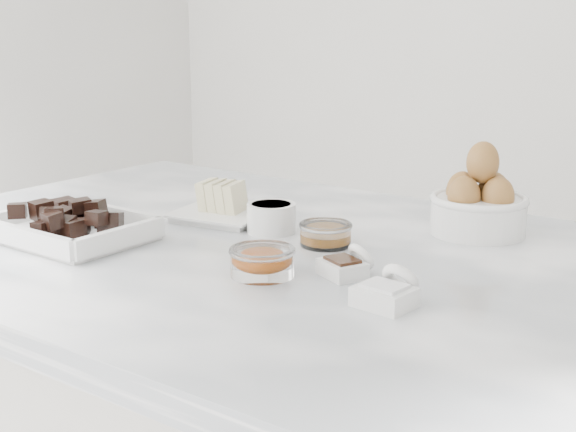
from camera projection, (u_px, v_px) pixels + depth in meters
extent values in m
cube|color=white|center=(264.00, 259.00, 1.14)|extent=(1.20, 0.80, 0.04)
cube|color=white|center=(71.00, 235.00, 1.17)|extent=(0.21, 0.16, 0.01)
cube|color=white|center=(225.00, 216.00, 1.29)|extent=(0.15, 0.15, 0.01)
cube|color=white|center=(225.00, 211.00, 1.28)|extent=(0.17, 0.17, 0.00)
cylinder|color=white|center=(271.00, 218.00, 1.20)|extent=(0.07, 0.07, 0.04)
cylinder|color=white|center=(271.00, 207.00, 1.20)|extent=(0.06, 0.06, 0.01)
cylinder|color=white|center=(478.00, 216.00, 1.19)|extent=(0.14, 0.14, 0.05)
torus|color=white|center=(479.00, 199.00, 1.19)|extent=(0.15, 0.15, 0.01)
ellipsoid|color=olive|center=(500.00, 197.00, 1.17)|extent=(0.05, 0.05, 0.06)
ellipsoid|color=olive|center=(460.00, 193.00, 1.20)|extent=(0.05, 0.05, 0.06)
ellipsoid|color=olive|center=(489.00, 192.00, 1.21)|extent=(0.05, 0.05, 0.06)
ellipsoid|color=olive|center=(468.00, 198.00, 1.16)|extent=(0.05, 0.05, 0.06)
ellipsoid|color=olive|center=(483.00, 162.00, 1.17)|extent=(0.05, 0.05, 0.06)
cylinder|color=white|center=(325.00, 235.00, 1.13)|extent=(0.07, 0.07, 0.03)
torus|color=white|center=(326.00, 225.00, 1.13)|extent=(0.08, 0.08, 0.01)
cylinder|color=orange|center=(325.00, 238.00, 1.14)|extent=(0.06, 0.06, 0.01)
cylinder|color=white|center=(262.00, 263.00, 1.00)|extent=(0.08, 0.08, 0.03)
torus|color=white|center=(262.00, 251.00, 1.00)|extent=(0.08, 0.08, 0.01)
ellipsoid|color=orange|center=(262.00, 262.00, 1.00)|extent=(0.05, 0.05, 0.02)
cube|color=white|center=(342.00, 269.00, 1.00)|extent=(0.07, 0.06, 0.02)
cube|color=black|center=(343.00, 260.00, 1.00)|extent=(0.05, 0.05, 0.00)
torus|color=white|center=(361.00, 256.00, 1.01)|extent=(0.05, 0.05, 0.04)
cube|color=white|center=(384.00, 297.00, 0.90)|extent=(0.07, 0.06, 0.02)
cube|color=white|center=(384.00, 286.00, 0.89)|extent=(0.05, 0.04, 0.00)
torus|color=white|center=(400.00, 279.00, 0.92)|extent=(0.05, 0.04, 0.05)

